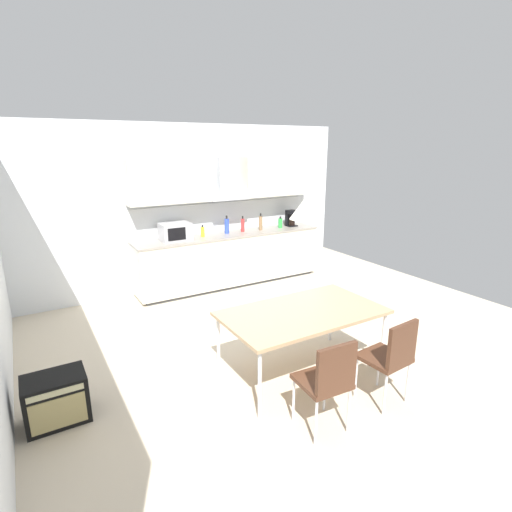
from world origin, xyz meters
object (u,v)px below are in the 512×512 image
object	(u,v)px
bottle_blue	(227,226)
bottle_red	(243,225)
microwave	(176,232)
bottle_yellow	(203,232)
chair_near_left	(328,377)
bottle_brown	(261,223)
pendant_lamp	(306,208)
chair_near_right	(392,354)
dining_table	(302,314)
coffee_maker	(291,218)
bottle_green	(280,223)
guitar_amp	(56,399)

from	to	relation	value
bottle_blue	bottle_red	world-z (taller)	bottle_blue
microwave	bottle_yellow	distance (m)	0.48
bottle_red	chair_near_left	distance (m)	4.12
bottle_brown	bottle_yellow	bearing A→B (deg)	178.87
microwave	pendant_lamp	bearing A→B (deg)	-84.35
bottle_blue	chair_near_right	size ratio (longest dim) A/B	0.36
microwave	chair_near_right	xyz separation A→B (m)	(0.68, -3.83, -0.52)
microwave	bottle_red	world-z (taller)	same
microwave	dining_table	distance (m)	3.01
bottle_red	chair_near_left	world-z (taller)	bottle_red
bottle_red	coffee_maker	bearing A→B (deg)	-0.35
microwave	bottle_red	xyz separation A→B (m)	(1.25, 0.03, -0.02)
bottle_brown	bottle_red	bearing A→B (deg)	173.96
bottle_green	chair_near_right	distance (m)	4.07
bottle_red	chair_near_right	bearing A→B (deg)	-98.42
bottle_yellow	chair_near_left	world-z (taller)	bottle_yellow
bottle_red	dining_table	bearing A→B (deg)	-107.65
chair_near_left	guitar_amp	bearing A→B (deg)	145.55
chair_near_left	bottle_green	bearing A→B (deg)	61.10
bottle_yellow	guitar_amp	bearing A→B (deg)	-135.29
coffee_maker	bottle_red	size ratio (longest dim) A/B	1.07
bottle_brown	bottle_red	size ratio (longest dim) A/B	1.09
coffee_maker	chair_near_left	bearing A→B (deg)	-121.59
bottle_brown	guitar_amp	bearing A→B (deg)	-145.79
bottle_brown	bottle_green	world-z (taller)	bottle_brown
guitar_amp	pendant_lamp	world-z (taller)	pendant_lamp
chair_near_right	pendant_lamp	size ratio (longest dim) A/B	2.72
guitar_amp	pendant_lamp	bearing A→B (deg)	-11.71
bottle_red	chair_near_left	xyz separation A→B (m)	(-1.34, -3.87, -0.50)
bottle_green	guitar_amp	distance (m)	4.82
chair_near_right	dining_table	bearing A→B (deg)	114.04
bottle_red	pendant_lamp	distance (m)	3.25
chair_near_right	microwave	bearing A→B (deg)	100.03
bottle_blue	chair_near_right	bearing A→B (deg)	-93.88
bottle_red	pendant_lamp	world-z (taller)	pendant_lamp
bottle_green	pendant_lamp	bearing A→B (deg)	-120.25
bottle_green	dining_table	xyz separation A→B (m)	(-1.72, -2.95, -0.32)
chair_near_right	guitar_amp	world-z (taller)	chair_near_right
bottle_yellow	bottle_blue	size ratio (longest dim) A/B	0.64
coffee_maker	pendant_lamp	bearing A→B (deg)	-123.57
bottle_yellow	chair_near_left	xyz separation A→B (m)	(-0.57, -3.85, -0.47)
bottle_blue	bottle_brown	world-z (taller)	bottle_blue
bottle_blue	dining_table	xyz separation A→B (m)	(-0.65, -3.02, -0.36)
bottle_green	dining_table	distance (m)	3.43
chair_near_left	bottle_red	bearing A→B (deg)	70.89
bottle_brown	chair_near_left	distance (m)	4.22
bottle_red	guitar_amp	xyz separation A→B (m)	(-3.30, -2.52, -0.81)
chair_near_right	pendant_lamp	bearing A→B (deg)	114.04
dining_table	guitar_amp	size ratio (longest dim) A/B	3.23
bottle_blue	chair_near_left	size ratio (longest dim) A/B	0.36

